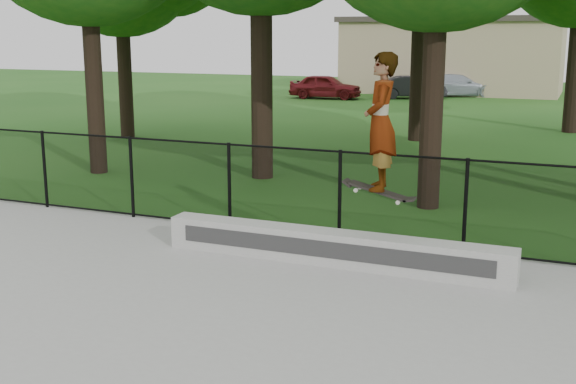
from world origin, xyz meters
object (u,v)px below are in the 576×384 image
object	(u,v)px
car_a	(326,86)
car_b	(412,87)
skater_airborne	(381,124)
car_c	(458,85)
grind_ledge	(332,248)

from	to	relation	value
car_a	car_b	xyz separation A→B (m)	(4.17, 1.84, -0.05)
skater_airborne	car_b	bearing A→B (deg)	102.32
car_a	car_c	bearing A→B (deg)	-60.31
grind_ledge	skater_airborne	distance (m)	2.00
car_a	car_b	size ratio (longest dim) A/B	1.15
grind_ledge	car_a	xyz separation A→B (m)	(-9.68, 26.52, 0.34)
car_a	car_c	world-z (taller)	car_a
car_a	skater_airborne	world-z (taller)	skater_airborne
grind_ledge	car_b	size ratio (longest dim) A/B	1.61
car_c	skater_airborne	size ratio (longest dim) A/B	1.89
grind_ledge	car_b	xyz separation A→B (m)	(-5.51, 28.36, 0.28)
car_b	car_c	distance (m)	2.98
grind_ledge	car_a	bearing A→B (deg)	110.06
grind_ledge	car_c	world-z (taller)	car_c
car_a	car_b	bearing A→B (deg)	-69.50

